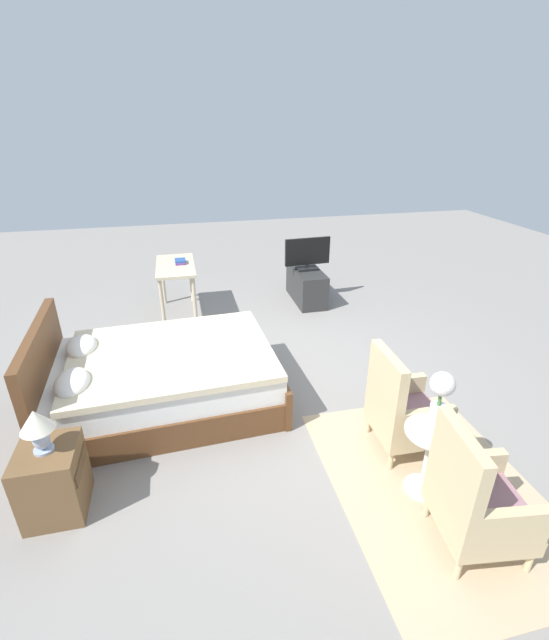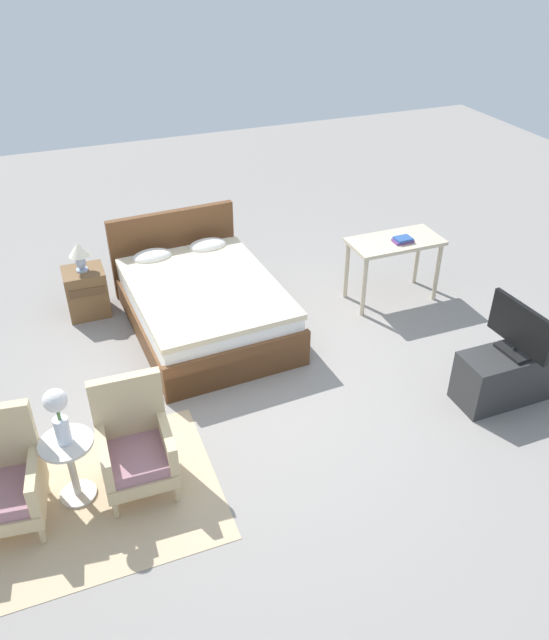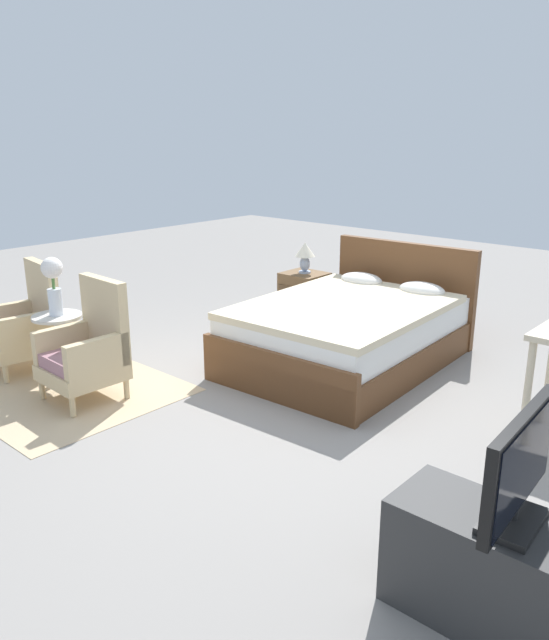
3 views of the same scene
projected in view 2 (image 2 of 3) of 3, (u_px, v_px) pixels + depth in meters
ground_plane at (260, 384)px, 5.98m from camera, size 16.00×16.00×0.00m
floor_rug at (80, 504)px, 4.76m from camera, size 2.10×1.50×0.01m
bed at (202, 302)px, 6.66m from camera, size 1.58×2.20×0.96m
armchair_by_window_left at (3, 481)px, 4.46m from camera, size 0.61×0.61×0.92m
armchair_by_window_right at (136, 446)px, 4.75m from camera, size 0.56×0.56×0.92m
side_table at (71, 462)px, 4.64m from camera, size 0.40×0.40×0.57m
flower_vase at (58, 411)px, 4.37m from camera, size 0.17×0.17×0.48m
nightstand at (86, 292)px, 6.90m from camera, size 0.44×0.41×0.54m
table_lamp at (79, 253)px, 6.63m from camera, size 0.22×0.22×0.33m
tv_stand at (508, 375)px, 5.69m from camera, size 0.96×0.40×0.50m
tv_flatscreen at (520, 329)px, 5.42m from camera, size 0.22×0.70×0.48m
vanity_desk at (394, 249)px, 6.96m from camera, size 1.04×0.52×0.75m
book_stack at (403, 240)px, 6.84m from camera, size 0.22×0.15×0.05m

